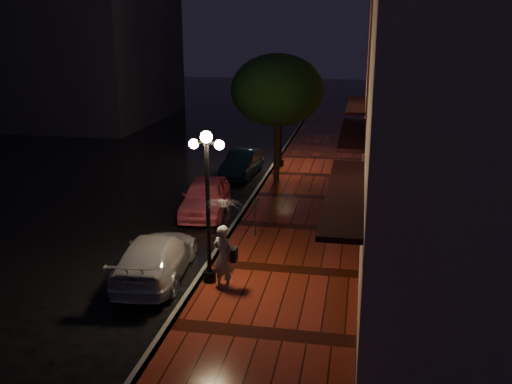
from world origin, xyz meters
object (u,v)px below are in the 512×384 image
Objects in this scene: navy_car at (242,163)px; parking_meter at (255,213)px; pink_car at (205,196)px; silver_car at (155,257)px; street_tree at (277,92)px; woman_with_umbrella at (223,230)px; streetlamp_far at (281,118)px; streetlamp_near at (208,199)px.

navy_car is 2.90× the size of parking_meter.
pink_car reaches higher than silver_car.
street_tree reaches higher than woman_with_umbrella.
streetlamp_far is at bearing 49.58° from navy_car.
streetlamp_far is 10.31m from parking_meter.
street_tree reaches higher than silver_car.
street_tree is (0.26, -3.01, 1.64)m from streetlamp_far.
street_tree is 1.42× the size of pink_car.
silver_car is at bearing -112.40° from parking_meter.
woman_with_umbrella reaches higher than parking_meter.
streetlamp_near is 4.22m from parking_meter.
street_tree is at bearing -85.09° from streetlamp_far.
woman_with_umbrella reaches higher than navy_car.
woman_with_umbrella is (2.13, -12.62, 1.21)m from navy_car.
parking_meter is (0.09, 4.17, -0.89)m from woman_with_umbrella.
silver_car reaches higher than navy_car.
street_tree is at bearing 103.25° from parking_meter.
silver_car is 1.74× the size of woman_with_umbrella.
navy_car is (-1.63, -1.70, -1.97)m from streetlamp_far.
silver_car is (-1.70, -13.70, -1.95)m from streetlamp_far.
navy_car is 8.75m from parking_meter.
woman_with_umbrella is (0.24, -11.32, -2.40)m from street_tree.
pink_car is 5.98m from silver_car.
pink_car is (-1.86, -7.72, -1.90)m from streetlamp_far.
woman_with_umbrella is (2.35, -6.60, 1.15)m from pink_car.
streetlamp_far is at bearing 70.90° from pink_car.
navy_car is 1.50× the size of woman_with_umbrella.
silver_car is 2.59m from woman_with_umbrella.
woman_with_umbrella is 4.26m from parking_meter.
streetlamp_near is 6.82m from pink_car.
pink_car reaches higher than navy_car.
street_tree is 11.45m from silver_car.
street_tree is at bearing -31.22° from navy_car.
streetlamp_near is 3.25× the size of parking_meter.
streetlamp_far is at bearing -63.88° from woman_with_umbrella.
streetlamp_near is 1.00× the size of streetlamp_far.
streetlamp_near is 0.74× the size of street_tree.
woman_with_umbrella reaches higher than silver_car.
pink_car is at bearing 145.71° from parking_meter.
navy_car is (-1.63, 12.30, -1.97)m from streetlamp_near.
streetlamp_near reaches higher than woman_with_umbrella.
pink_car is at bearing -88.75° from navy_car.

